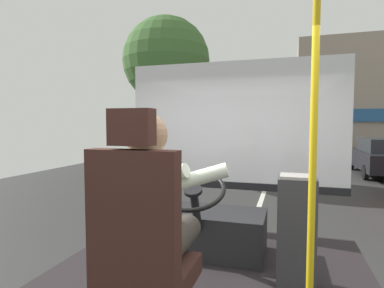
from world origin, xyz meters
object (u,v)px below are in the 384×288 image
driver_seat (142,252)px  fare_box (296,231)px  bus_driver (152,209)px  parked_car_black (384,156)px  steering_console (206,229)px  handrail_pole (313,153)px  parked_car_green (362,146)px

driver_seat → fare_box: 1.25m
bus_driver → parked_car_black: bearing=70.1°
steering_console → bus_driver: bearing=-90.0°
bus_driver → fare_box: size_ratio=1.00×
steering_console → handrail_pole: (0.87, -0.82, 0.83)m
parked_car_green → handrail_pole: bearing=-102.5°
bus_driver → handrail_pole: size_ratio=0.40×
fare_box → driver_seat: bearing=-130.1°
parked_car_black → parked_car_green: bearing=85.6°
steering_console → parked_car_green: bearing=73.9°
steering_console → parked_car_black: bearing=67.9°
handrail_pole → fare_box: bearing=99.4°
steering_console → handrail_pole: handrail_pole is taller
bus_driver → fare_box: 1.20m
driver_seat → steering_console: driver_seat is taller
steering_console → parked_car_black: 11.06m
driver_seat → steering_console: 1.39m
bus_driver → fare_box: bus_driver is taller
handrail_pole → parked_car_black: (3.29, 11.07, -1.03)m
parked_car_black → parked_car_green: size_ratio=0.94×
fare_box → parked_car_green: bearing=76.9°
parked_car_black → fare_box: bearing=-107.5°
bus_driver → parked_car_green: 17.79m
bus_driver → handrail_pole: (0.87, 0.40, 0.30)m
driver_seat → bus_driver: (0.00, 0.12, 0.20)m
bus_driver → parked_car_black: (4.16, 11.47, -0.73)m
parked_car_black → steering_console: bearing=-112.1°
handrail_pole → parked_car_black: bearing=73.5°
bus_driver → parked_car_black: 12.22m
handrail_pole → parked_car_black: 11.59m
fare_box → parked_car_green: (3.79, 16.34, -0.42)m
handrail_pole → fare_box: handrail_pole is taller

